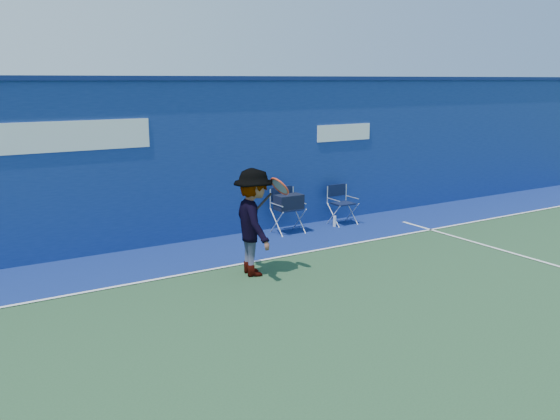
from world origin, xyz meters
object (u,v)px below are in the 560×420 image
water_bottle (335,221)px  tennis_player (254,222)px  directors_chair_right (342,212)px  directors_chair_left (288,214)px

water_bottle → tennis_player: (-2.93, -1.80, 0.73)m
directors_chair_right → tennis_player: bearing=-149.3°
directors_chair_right → tennis_player: 3.79m
directors_chair_right → water_bottle: 0.33m
directors_chair_left → tennis_player: tennis_player is taller
water_bottle → directors_chair_right: bearing=21.1°
directors_chair_left → directors_chair_right: (1.38, 0.02, -0.13)m
tennis_player → water_bottle: bearing=31.6°
directors_chair_right → water_bottle: (-0.28, -0.11, -0.14)m
directors_chair_left → water_bottle: bearing=-4.8°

